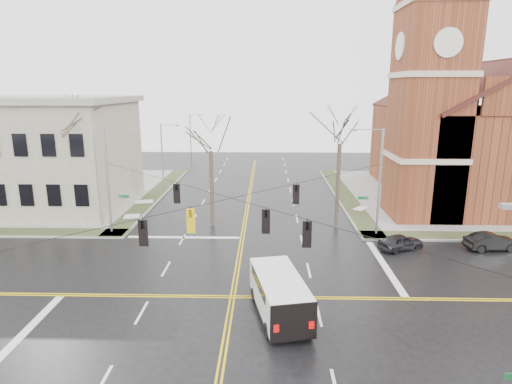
{
  "coord_description": "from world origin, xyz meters",
  "views": [
    {
      "loc": [
        2.02,
        -23.67,
        12.36
      ],
      "look_at": [
        1.28,
        6.0,
        5.11
      ],
      "focal_mm": 30.0,
      "sensor_mm": 36.0,
      "label": 1
    }
  ],
  "objects_px": {
    "streetlight_north_a": "(163,154)",
    "cargo_van": "(278,291)",
    "tree_nw_near": "(211,146)",
    "streetlight_north_b": "(191,136)",
    "parked_car_a": "(401,242)",
    "signal_pole_nw": "(109,178)",
    "parked_car_b": "(492,242)",
    "tree_ne": "(340,138)",
    "church": "(471,124)",
    "tree_nw_far": "(72,127)",
    "signal_pole_ne": "(378,179)"
  },
  "relations": [
    {
      "from": "streetlight_north_a",
      "to": "cargo_van",
      "type": "bearing_deg",
      "value": -65.89
    },
    {
      "from": "cargo_van",
      "to": "tree_nw_near",
      "type": "distance_m",
      "value": 17.89
    },
    {
      "from": "streetlight_north_b",
      "to": "parked_car_a",
      "type": "bearing_deg",
      "value": -59.78
    },
    {
      "from": "signal_pole_nw",
      "to": "parked_car_a",
      "type": "bearing_deg",
      "value": -8.0
    },
    {
      "from": "streetlight_north_b",
      "to": "tree_nw_near",
      "type": "xyz_separation_m",
      "value": [
        7.71,
        -34.0,
        2.84
      ]
    },
    {
      "from": "streetlight_north_b",
      "to": "parked_car_b",
      "type": "xyz_separation_m",
      "value": [
        30.3,
        -39.73,
        -3.8
      ]
    },
    {
      "from": "parked_car_a",
      "to": "tree_ne",
      "type": "distance_m",
      "value": 10.15
    },
    {
      "from": "church",
      "to": "signal_pole_nw",
      "type": "distance_m",
      "value": 38.61
    },
    {
      "from": "tree_nw_far",
      "to": "streetlight_north_b",
      "type": "bearing_deg",
      "value": 82.39
    },
    {
      "from": "streetlight_north_a",
      "to": "parked_car_a",
      "type": "distance_m",
      "value": 30.79
    },
    {
      "from": "parked_car_a",
      "to": "church",
      "type": "bearing_deg",
      "value": -60.27
    },
    {
      "from": "parked_car_a",
      "to": "tree_nw_near",
      "type": "xyz_separation_m",
      "value": [
        -15.51,
        5.85,
        6.68
      ]
    },
    {
      "from": "signal_pole_nw",
      "to": "parked_car_a",
      "type": "xyz_separation_m",
      "value": [
        23.88,
        -3.36,
        -4.32
      ]
    },
    {
      "from": "church",
      "to": "cargo_van",
      "type": "height_order",
      "value": "church"
    },
    {
      "from": "signal_pole_nw",
      "to": "parked_car_b",
      "type": "distance_m",
      "value": 31.42
    },
    {
      "from": "tree_nw_far",
      "to": "tree_ne",
      "type": "relative_size",
      "value": 1.11
    },
    {
      "from": "streetlight_north_a",
      "to": "tree_nw_near",
      "type": "relative_size",
      "value": 0.79
    },
    {
      "from": "streetlight_north_a",
      "to": "tree_nw_near",
      "type": "distance_m",
      "value": 16.23
    },
    {
      "from": "cargo_van",
      "to": "parked_car_a",
      "type": "distance_m",
      "value": 14.07
    },
    {
      "from": "streetlight_north_b",
      "to": "tree_nw_far",
      "type": "relative_size",
      "value": 0.65
    },
    {
      "from": "parked_car_a",
      "to": "tree_nw_near",
      "type": "bearing_deg",
      "value": 45.31
    },
    {
      "from": "tree_ne",
      "to": "streetlight_north_b",
      "type": "bearing_deg",
      "value": 118.93
    },
    {
      "from": "signal_pole_nw",
      "to": "tree_ne",
      "type": "xyz_separation_m",
      "value": [
        19.7,
        2.07,
        3.17
      ]
    },
    {
      "from": "cargo_van",
      "to": "parked_car_b",
      "type": "relative_size",
      "value": 1.58
    },
    {
      "from": "parked_car_a",
      "to": "streetlight_north_a",
      "type": "bearing_deg",
      "value": 25.45
    },
    {
      "from": "signal_pole_ne",
      "to": "streetlight_north_a",
      "type": "bearing_deg",
      "value": 143.1
    },
    {
      "from": "signal_pole_ne",
      "to": "cargo_van",
      "type": "xyz_separation_m",
      "value": [
        -8.6,
        -13.39,
        -3.58
      ]
    },
    {
      "from": "signal_pole_ne",
      "to": "tree_nw_far",
      "type": "bearing_deg",
      "value": 174.8
    },
    {
      "from": "parked_car_b",
      "to": "tree_nw_near",
      "type": "xyz_separation_m",
      "value": [
        -22.59,
        5.73,
        6.64
      ]
    },
    {
      "from": "signal_pole_ne",
      "to": "signal_pole_nw",
      "type": "relative_size",
      "value": 1.0
    },
    {
      "from": "tree_nw_far",
      "to": "streetlight_north_a",
      "type": "bearing_deg",
      "value": 72.08
    },
    {
      "from": "church",
      "to": "tree_ne",
      "type": "bearing_deg",
      "value": -145.63
    },
    {
      "from": "streetlight_north_b",
      "to": "parked_car_b",
      "type": "distance_m",
      "value": 50.11
    },
    {
      "from": "tree_nw_far",
      "to": "tree_nw_near",
      "type": "bearing_deg",
      "value": 0.39
    },
    {
      "from": "signal_pole_nw",
      "to": "streetlight_north_a",
      "type": "distance_m",
      "value": 16.52
    },
    {
      "from": "signal_pole_nw",
      "to": "streetlight_north_a",
      "type": "height_order",
      "value": "signal_pole_nw"
    },
    {
      "from": "streetlight_north_b",
      "to": "church",
      "type": "bearing_deg",
      "value": -33.25
    },
    {
      "from": "signal_pole_nw",
      "to": "tree_nw_near",
      "type": "distance_m",
      "value": 9.05
    },
    {
      "from": "signal_pole_ne",
      "to": "tree_nw_near",
      "type": "xyz_separation_m",
      "value": [
        -14.27,
        2.5,
        2.36
      ]
    },
    {
      "from": "streetlight_north_a",
      "to": "parked_car_a",
      "type": "xyz_separation_m",
      "value": [
        23.21,
        -19.86,
        -3.84
      ]
    },
    {
      "from": "streetlight_north_b",
      "to": "parked_car_a",
      "type": "distance_m",
      "value": 46.28
    },
    {
      "from": "streetlight_north_a",
      "to": "parked_car_b",
      "type": "xyz_separation_m",
      "value": [
        30.3,
        -19.73,
        -3.8
      ]
    },
    {
      "from": "parked_car_b",
      "to": "tree_nw_far",
      "type": "xyz_separation_m",
      "value": [
        -34.85,
        5.64,
        8.28
      ]
    },
    {
      "from": "parked_car_b",
      "to": "tree_nw_near",
      "type": "bearing_deg",
      "value": 68.9
    },
    {
      "from": "tree_ne",
      "to": "signal_pole_nw",
      "type": "bearing_deg",
      "value": -173.99
    },
    {
      "from": "streetlight_north_b",
      "to": "parked_car_a",
      "type": "xyz_separation_m",
      "value": [
        23.21,
        -39.86,
        -3.84
      ]
    },
    {
      "from": "signal_pole_nw",
      "to": "tree_ne",
      "type": "distance_m",
      "value": 20.06
    },
    {
      "from": "church",
      "to": "tree_ne",
      "type": "xyz_separation_m",
      "value": [
        -16.39,
        -11.21,
        -0.32
      ]
    },
    {
      "from": "church",
      "to": "tree_nw_far",
      "type": "relative_size",
      "value": 2.22
    },
    {
      "from": "parked_car_a",
      "to": "parked_car_b",
      "type": "height_order",
      "value": "parked_car_b"
    }
  ]
}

